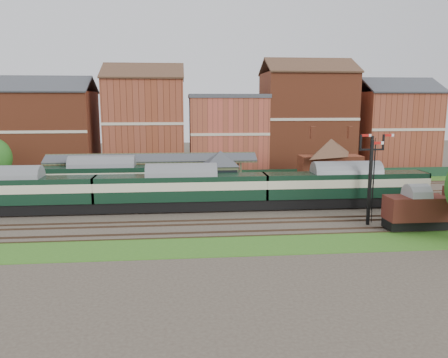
{
  "coord_description": "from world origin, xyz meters",
  "views": [
    {
      "loc": [
        -7.26,
        -45.25,
        11.37
      ],
      "look_at": [
        -2.73,
        2.0,
        3.0
      ],
      "focal_mm": 35.0,
      "sensor_mm": 36.0,
      "label": 1
    }
  ],
  "objects": [
    {
      "name": "ground",
      "position": [
        0.0,
        0.0,
        0.0
      ],
      "size": [
        160.0,
        160.0,
        0.0
      ],
      "primitive_type": "plane",
      "color": "#473D33",
      "rests_on": "ground"
    },
    {
      "name": "semaphore_siding",
      "position": [
        10.02,
        -7.0,
        4.16
      ],
      "size": [
        1.23,
        0.25,
        8.0
      ],
      "color": "black",
      "rests_on": "ground"
    },
    {
      "name": "canopy",
      "position": [
        -11.0,
        9.75,
        4.58
      ],
      "size": [
        26.0,
        3.89,
        4.08
      ],
      "color": "#464B2F",
      "rests_on": "platform"
    },
    {
      "name": "fence",
      "position": [
        0.0,
        18.0,
        0.75
      ],
      "size": [
        90.0,
        0.12,
        1.5
      ],
      "primitive_type": "cube",
      "color": "#193823",
      "rests_on": "ground"
    },
    {
      "name": "platform_railcar",
      "position": [
        -16.64,
        6.5,
        2.47
      ],
      "size": [
        18.35,
        2.89,
        4.23
      ],
      "color": "black",
      "rests_on": "ground"
    },
    {
      "name": "signal_box",
      "position": [
        -3.0,
        3.25,
        3.19
      ],
      "size": [
        5.4,
        5.4,
        6.0
      ],
      "color": "#6D7D59",
      "rests_on": "ground"
    },
    {
      "name": "town_backdrop",
      "position": [
        -0.18,
        25.0,
        7.0
      ],
      "size": [
        69.0,
        10.0,
        16.0
      ],
      "color": "brown",
      "rests_on": "ground"
    },
    {
      "name": "semaphore_bracket",
      "position": [
        12.04,
        -2.5,
        4.63
      ],
      "size": [
        3.6,
        0.25,
        8.18
      ],
      "color": "black",
      "rests_on": "ground"
    },
    {
      "name": "station_building",
      "position": [
        12.0,
        9.75,
        3.96
      ],
      "size": [
        8.1,
        8.1,
        5.9
      ],
      "color": "brown",
      "rests_on": "platform"
    },
    {
      "name": "goods_van_a",
      "position": [
        13.5,
        -9.0,
        1.85
      ],
      "size": [
        5.32,
        2.3,
        3.23
      ],
      "color": "black",
      "rests_on": "ground"
    },
    {
      "name": "grass_back",
      "position": [
        0.0,
        16.0,
        0.03
      ],
      "size": [
        90.0,
        4.5,
        0.06
      ],
      "primitive_type": "cube",
      "color": "#2D6619",
      "rests_on": "ground"
    },
    {
      "name": "dmu_train",
      "position": [
        -7.41,
        0.0,
        2.41
      ],
      "size": [
        53.5,
        2.81,
        4.11
      ],
      "color": "black",
      "rests_on": "ground"
    },
    {
      "name": "platform",
      "position": [
        -5.0,
        9.75,
        0.5
      ],
      "size": [
        55.0,
        3.4,
        1.0
      ],
      "primitive_type": "cube",
      "color": "#2D2D2D",
      "rests_on": "ground"
    },
    {
      "name": "grass_front",
      "position": [
        0.0,
        -12.0,
        0.03
      ],
      "size": [
        90.0,
        5.0,
        0.06
      ],
      "primitive_type": "cube",
      "color": "#2D6619",
      "rests_on": "ground"
    },
    {
      "name": "brick_hut",
      "position": [
        5.0,
        3.25,
        1.2
      ],
      "size": [
        3.2,
        2.64,
        2.94
      ],
      "color": "brown",
      "rests_on": "ground"
    }
  ]
}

